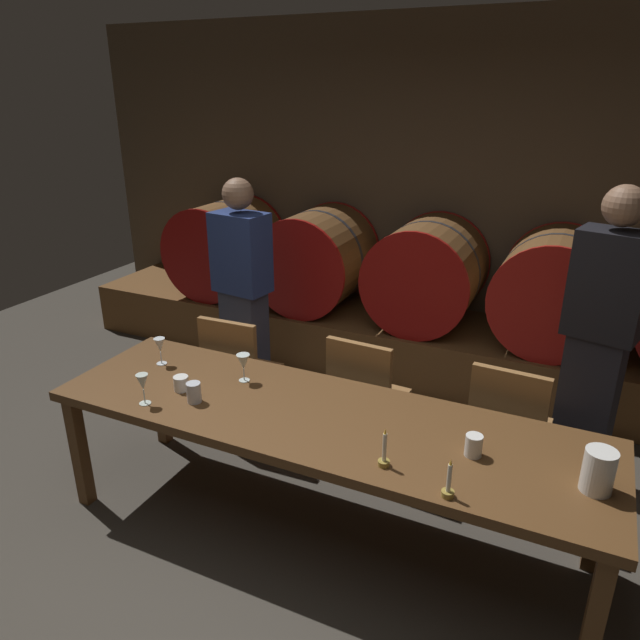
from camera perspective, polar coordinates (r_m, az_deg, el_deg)
name	(u,v)px	position (r m, az deg, el deg)	size (l,w,h in m)	color
ground_plane	(277,570)	(3.17, -4.14, -22.95)	(8.82, 8.82, 0.00)	#3F3A33
back_wall	(448,194)	(5.13, 12.24, 11.82)	(6.78, 0.24, 2.77)	brown
barrel_shelf	(420,346)	(4.95, 9.65, -2.51)	(6.10, 0.90, 0.44)	brown
wine_barrel_far_left	(226,247)	(5.49, -9.09, 6.97)	(0.84, 0.81, 0.84)	brown
wine_barrel_left	(317,259)	(5.04, -0.26, 5.91)	(0.84, 0.81, 0.84)	brown
wine_barrel_center	(427,273)	(4.73, 10.30, 4.46)	(0.84, 0.81, 0.84)	brown
wine_barrel_right	(555,290)	(4.59, 21.76, 2.71)	(0.84, 0.81, 0.84)	brown
dining_table	(320,426)	(2.97, -0.04, -10.18)	(2.79, 0.81, 0.72)	brown
chair_left	(238,371)	(3.90, -7.93, -4.93)	(0.41, 0.41, 0.88)	olive
chair_center	(365,396)	(3.58, 4.37, -7.37)	(0.42, 0.42, 0.88)	olive
chair_right	(508,428)	(3.43, 17.72, -9.90)	(0.42, 0.42, 0.88)	olive
guest_left	(243,293)	(4.23, -7.47, 2.59)	(0.41, 0.29, 1.66)	#33384C
guest_right	(599,339)	(3.64, 25.38, -1.66)	(0.43, 0.33, 1.76)	black
candle_left	(384,456)	(2.57, 6.22, -12.94)	(0.05, 0.05, 0.18)	olive
candle_right	(448,487)	(2.45, 12.31, -15.49)	(0.05, 0.05, 0.17)	olive
pitcher	(598,471)	(2.64, 25.34, -13.05)	(0.13, 0.13, 0.18)	white
wine_glass_left	(160,346)	(3.51, -15.23, -2.44)	(0.06, 0.06, 0.16)	white
wine_glass_center	(143,383)	(3.10, -16.78, -5.87)	(0.06, 0.06, 0.17)	silver
wine_glass_right	(243,362)	(3.22, -7.43, -4.09)	(0.07, 0.07, 0.16)	silver
cup_left	(181,383)	(3.22, -13.28, -5.99)	(0.08, 0.08, 0.08)	white
cup_center	(194,392)	(3.09, -12.10, -6.87)	(0.07, 0.07, 0.11)	silver
cup_right	(474,445)	(2.70, 14.64, -11.66)	(0.08, 0.08, 0.10)	white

